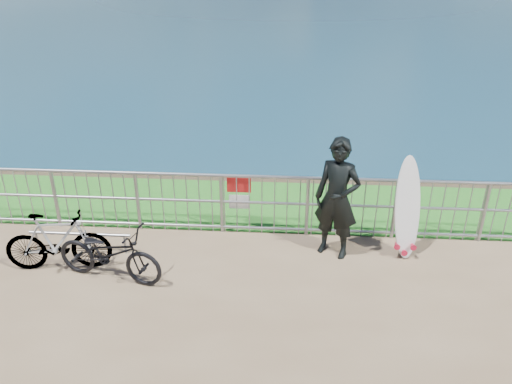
# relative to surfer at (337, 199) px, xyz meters

# --- Properties ---
(grass_strip) EXTENTS (120.00, 120.00, 0.00)m
(grass_strip) POSITION_rel_surfer_xyz_m (-1.44, 1.67, -1.00)
(grass_strip) COLOR #21731F
(grass_strip) RESTS_ON ground
(railing) EXTENTS (10.06, 0.10, 1.13)m
(railing) POSITION_rel_surfer_xyz_m (-1.43, 0.57, -0.43)
(railing) COLOR gray
(railing) RESTS_ON ground
(surfer) EXTENTS (0.87, 0.74, 2.01)m
(surfer) POSITION_rel_surfer_xyz_m (0.00, 0.00, 0.00)
(surfer) COLOR black
(surfer) RESTS_ON ground
(surfboard) EXTENTS (0.54, 0.50, 1.71)m
(surfboard) POSITION_rel_surfer_xyz_m (1.13, 0.05, -0.22)
(surfboard) COLOR silver
(surfboard) RESTS_ON ground
(bicycle_near) EXTENTS (1.81, 0.96, 0.90)m
(bicycle_near) POSITION_rel_surfer_xyz_m (-3.44, -0.97, -0.55)
(bicycle_near) COLOR black
(bicycle_near) RESTS_ON ground
(bicycle_far) EXTENTS (1.68, 0.68, 0.98)m
(bicycle_far) POSITION_rel_surfer_xyz_m (-4.33, -0.76, -0.52)
(bicycle_far) COLOR black
(bicycle_far) RESTS_ON ground
(bike_rack) EXTENTS (1.71, 0.05, 0.36)m
(bike_rack) POSITION_rel_surfer_xyz_m (-4.21, -0.25, -0.71)
(bike_rack) COLOR gray
(bike_rack) RESTS_ON ground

